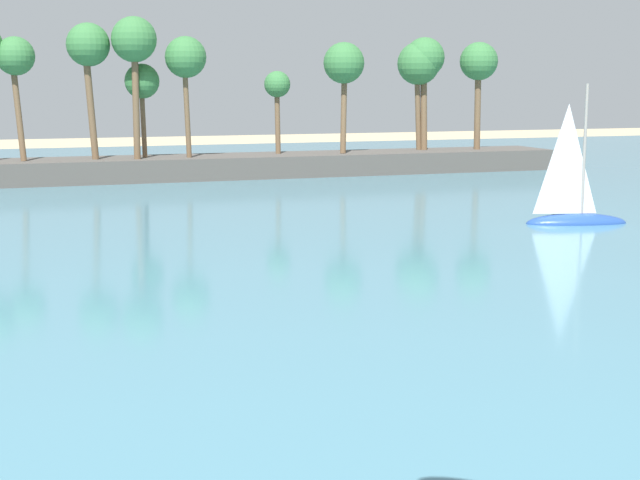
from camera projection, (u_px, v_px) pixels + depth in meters
name	position (u px, v px, depth m)	size (l,w,h in m)	color
sea	(81.00, 200.00, 61.29)	(220.00, 102.98, 0.06)	teal
palm_headland	(75.00, 127.00, 71.38)	(81.69, 6.27, 12.54)	#514C47
sailboat_near_shore	(574.00, 210.00, 50.79)	(5.78, 2.99, 8.03)	#234793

